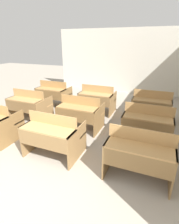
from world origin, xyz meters
TOP-DOWN VIEW (x-y plane):
  - wall_back at (0.00, 7.20)m, footprint 6.18×0.06m
  - bench_front_center at (-0.07, 1.54)m, footprint 1.13×0.84m
  - bench_front_right at (1.71, 1.56)m, footprint 1.13×0.84m
  - bench_second_left at (-1.81, 2.88)m, footprint 1.13×0.84m
  - bench_second_center at (-0.06, 2.87)m, footprint 1.13×0.84m
  - bench_second_right at (1.72, 2.88)m, footprint 1.13×0.84m
  - bench_third_left at (-1.82, 4.24)m, footprint 1.13×0.84m
  - bench_third_center at (-0.06, 4.23)m, footprint 1.13×0.84m
  - bench_third_right at (1.71, 4.25)m, footprint 1.13×0.84m

SIDE VIEW (x-z plane):
  - bench_front_center at x=-0.07m, z-range 0.01..0.95m
  - bench_front_right at x=1.71m, z-range 0.01..0.95m
  - bench_second_left at x=-1.81m, z-range 0.01..0.95m
  - bench_second_center at x=-0.06m, z-range 0.01..0.95m
  - bench_second_right at x=1.72m, z-range 0.01..0.95m
  - bench_third_left at x=-1.82m, z-range 0.01..0.95m
  - bench_third_center at x=-0.06m, z-range 0.01..0.95m
  - bench_third_right at x=1.71m, z-range 0.01..0.95m
  - wall_back at x=0.00m, z-range 0.00..2.88m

